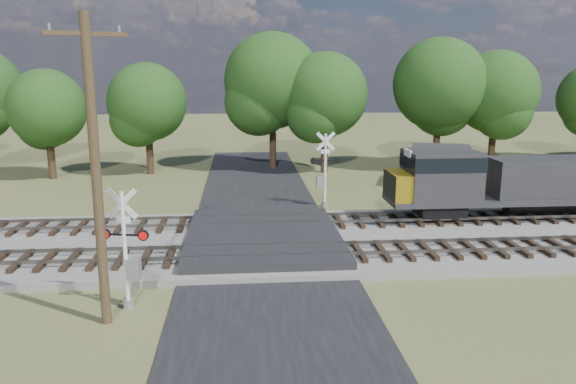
{
  "coord_description": "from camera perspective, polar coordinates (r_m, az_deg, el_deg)",
  "views": [
    {
      "loc": [
        -0.97,
        -24.6,
        8.03
      ],
      "look_at": [
        1.27,
        2.0,
        2.18
      ],
      "focal_mm": 35.0,
      "sensor_mm": 36.0,
      "label": 1
    }
  ],
  "objects": [
    {
      "name": "crossing_signal_far",
      "position": [
        33.21,
        3.64,
        1.64
      ],
      "size": [
        1.81,
        0.39,
        4.48
      ],
      "rotation": [
        0.0,
        0.0,
        3.17
      ],
      "color": "silver",
      "rests_on": "ground"
    },
    {
      "name": "crossing_panel",
      "position": [
        26.27,
        -2.5,
        -4.72
      ],
      "size": [
        7.0,
        9.0,
        0.62
      ],
      "primitive_type": "cube",
      "color": "#262628",
      "rests_on": "ground"
    },
    {
      "name": "equipment_shed",
      "position": [
        40.91,
        15.22,
        2.58
      ],
      "size": [
        5.06,
        5.06,
        2.73
      ],
      "rotation": [
        0.0,
        0.0,
        -0.32
      ],
      "color": "#4F3722",
      "rests_on": "ground"
    },
    {
      "name": "treeline",
      "position": [
        45.69,
        5.22,
        10.23
      ],
      "size": [
        80.9,
        11.08,
        10.98
      ],
      "color": "black",
      "rests_on": "ground"
    },
    {
      "name": "crossing_signal_near",
      "position": [
        19.81,
        -15.93,
        -6.59
      ],
      "size": [
        1.69,
        0.47,
        4.23
      ],
      "rotation": [
        0.0,
        0.0,
        -0.2
      ],
      "color": "silver",
      "rests_on": "ground"
    },
    {
      "name": "utility_pole",
      "position": [
        18.08,
        -18.98,
        2.47
      ],
      "size": [
        2.22,
        1.08,
        9.69
      ],
      "rotation": [
        0.0,
        0.0,
        0.42
      ],
      "color": "#3C2C1B",
      "rests_on": "ground"
    },
    {
      "name": "ballast_bed",
      "position": [
        28.5,
        18.08,
        -4.31
      ],
      "size": [
        140.0,
        10.0,
        0.3
      ],
      "primitive_type": "cube",
      "color": "gray",
      "rests_on": "ground"
    },
    {
      "name": "track_near",
      "position": [
        24.2,
        5.19,
        -6.04
      ],
      "size": [
        140.0,
        2.6,
        0.33
      ],
      "color": "black",
      "rests_on": "ballast_bed"
    },
    {
      "name": "track_far",
      "position": [
        28.92,
        3.49,
        -2.93
      ],
      "size": [
        140.0,
        2.6,
        0.33
      ],
      "color": "black",
      "rests_on": "ballast_bed"
    },
    {
      "name": "road",
      "position": [
        25.88,
        -2.45,
        -5.63
      ],
      "size": [
        7.0,
        60.0,
        0.08
      ],
      "primitive_type": "cube",
      "color": "black",
      "rests_on": "ground"
    },
    {
      "name": "ground",
      "position": [
        25.89,
        -2.45,
        -5.71
      ],
      "size": [
        160.0,
        160.0,
        0.0
      ],
      "primitive_type": "plane",
      "color": "#4C542C",
      "rests_on": "ground"
    }
  ]
}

